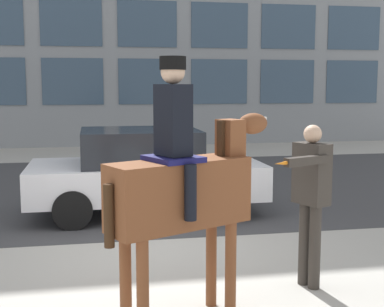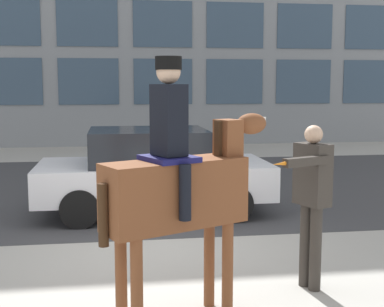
% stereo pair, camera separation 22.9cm
% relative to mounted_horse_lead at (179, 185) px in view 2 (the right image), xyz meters
% --- Properties ---
extents(ground_plane, '(80.00, 80.00, 0.00)m').
position_rel_mounted_horse_lead_xyz_m(ground_plane, '(-0.09, 2.26, -1.33)').
color(ground_plane, '#9E9B93').
extents(road_surface, '(24.73, 8.50, 0.01)m').
position_rel_mounted_horse_lead_xyz_m(road_surface, '(-0.09, 7.01, -1.33)').
color(road_surface, '#38383A').
rests_on(road_surface, ground_plane).
extents(mounted_horse_lead, '(1.74, 1.04, 2.51)m').
position_rel_mounted_horse_lead_xyz_m(mounted_horse_lead, '(0.00, 0.00, 0.00)').
color(mounted_horse_lead, brown).
rests_on(mounted_horse_lead, ground_plane).
extents(pedestrian_bystander, '(0.77, 0.69, 1.83)m').
position_rel_mounted_horse_lead_xyz_m(pedestrian_bystander, '(1.54, 0.63, -0.25)').
color(pedestrian_bystander, '#332D28').
rests_on(pedestrian_bystander, ground_plane).
extents(street_car_near_lane, '(4.03, 1.97, 1.49)m').
position_rel_mounted_horse_lead_xyz_m(street_car_near_lane, '(0.07, 4.46, -0.57)').
color(street_car_near_lane, silver).
rests_on(street_car_near_lane, ground_plane).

